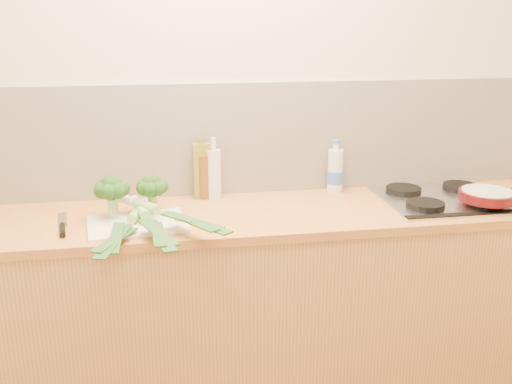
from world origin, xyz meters
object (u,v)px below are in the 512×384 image
at_px(chefs_knife, 62,228).
at_px(skillet, 488,195).
at_px(gas_hob, 444,198).
at_px(chopping_board, 137,224).

bearing_deg(chefs_knife, skillet, -9.75).
distance_m(gas_hob, chefs_knife, 1.73).
relative_size(gas_hob, chefs_knife, 1.79).
xyz_separation_m(gas_hob, skillet, (0.14, -0.13, 0.05)).
height_order(chopping_board, skillet, skillet).
distance_m(chefs_knife, skillet, 1.87).
xyz_separation_m(chopping_board, chefs_knife, (-0.30, -0.00, 0.00)).
bearing_deg(chopping_board, chefs_knife, 172.74).
xyz_separation_m(gas_hob, chefs_knife, (-1.73, -0.10, -0.01)).
bearing_deg(skillet, chopping_board, 160.02).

